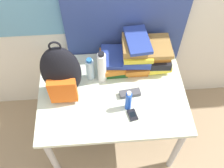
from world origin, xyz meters
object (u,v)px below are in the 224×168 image
at_px(book_stack_right, 157,55).
at_px(sunscreen_bottle, 128,101).
at_px(water_bottle, 90,69).
at_px(sunglasses_case, 130,93).
at_px(backpack, 61,74).
at_px(sports_bottle, 102,67).
at_px(book_stack_left, 113,62).
at_px(cell_phone, 133,115).
at_px(book_stack_center, 135,54).

relative_size(book_stack_right, sunscreen_bottle, 1.44).
height_order(book_stack_right, water_bottle, book_stack_right).
xyz_separation_m(book_stack_right, sunscreen_bottle, (-0.26, -0.38, -0.02)).
distance_m(book_stack_right, sunglasses_case, 0.37).
bearing_deg(sunscreen_bottle, backpack, 159.81).
relative_size(sports_bottle, sunscreen_bottle, 1.54).
height_order(book_stack_left, sunglasses_case, book_stack_left).
bearing_deg(book_stack_right, sports_bottle, -164.73).
distance_m(water_bottle, sunscreen_bottle, 0.38).
bearing_deg(sports_bottle, sunscreen_bottle, -57.81).
relative_size(backpack, sunscreen_bottle, 2.71).
height_order(backpack, book_stack_right, backpack).
xyz_separation_m(book_stack_left, cell_phone, (0.10, -0.44, -0.06)).
xyz_separation_m(backpack, book_stack_center, (0.53, 0.21, -0.08)).
xyz_separation_m(book_stack_right, cell_phone, (-0.24, -0.45, -0.10)).
distance_m(book_stack_right, water_bottle, 0.52).
relative_size(book_stack_right, sunglasses_case, 1.74).
bearing_deg(book_stack_center, backpack, -157.95).
relative_size(book_stack_center, book_stack_right, 1.08).
bearing_deg(sunglasses_case, backpack, 173.16).
bearing_deg(book_stack_right, book_stack_left, -178.96).
xyz_separation_m(backpack, sports_bottle, (0.27, 0.10, -0.08)).
bearing_deg(backpack, cell_phone, -26.22).
bearing_deg(backpack, book_stack_right, 17.34).
xyz_separation_m(book_stack_center, water_bottle, (-0.34, -0.09, -0.05)).
distance_m(book_stack_right, cell_phone, 0.51).
xyz_separation_m(backpack, book_stack_right, (0.70, 0.22, -0.11)).
height_order(book_stack_right, sunscreen_bottle, book_stack_right).
distance_m(backpack, book_stack_center, 0.57).
relative_size(book_stack_center, cell_phone, 3.05).
bearing_deg(book_stack_right, backpack, -162.66).
height_order(book_stack_right, cell_phone, book_stack_right).
bearing_deg(sunscreen_bottle, book_stack_right, 55.36).
bearing_deg(cell_phone, sunscreen_bottle, 110.47).
relative_size(book_stack_center, sunscreen_bottle, 1.55).
xyz_separation_m(book_stack_center, sports_bottle, (-0.26, -0.11, -0.00)).
bearing_deg(sunglasses_case, book_stack_right, 49.29).
height_order(sports_bottle, cell_phone, sports_bottle).
xyz_separation_m(water_bottle, sunscreen_bottle, (0.25, -0.29, -0.01)).
bearing_deg(backpack, book_stack_left, 30.60).
bearing_deg(book_stack_right, sunglasses_case, -130.71).
bearing_deg(book_stack_right, book_stack_center, -178.57).
bearing_deg(backpack, book_stack_center, 22.05).
relative_size(book_stack_left, book_stack_right, 1.00).
xyz_separation_m(backpack, sunscreen_bottle, (0.44, -0.16, -0.13)).
bearing_deg(sunglasses_case, sports_bottle, 140.60).
height_order(book_stack_left, book_stack_right, book_stack_right).
relative_size(backpack, sports_bottle, 1.76).
xyz_separation_m(book_stack_center, book_stack_right, (0.17, 0.00, -0.03)).
bearing_deg(book_stack_left, water_bottle, -153.79).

